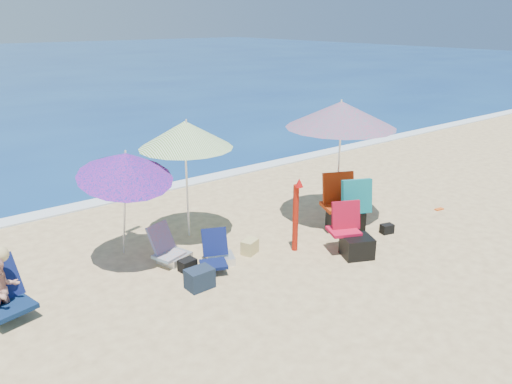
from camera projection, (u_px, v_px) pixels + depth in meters
ground at (306, 264)px, 8.64m from camera, size 120.00×120.00×0.00m
foam at (163, 188)px, 12.44m from camera, size 120.00×0.50×0.04m
umbrella_turquoise at (341, 115)px, 9.87m from camera, size 2.26×2.26×2.49m
umbrella_striped at (186, 135)px, 9.09m from camera, size 1.94×1.94×2.28m
umbrella_blue at (126, 166)px, 8.13m from camera, size 1.56×1.62×2.12m
furled_umbrella at (296, 211)px, 8.93m from camera, size 0.16×0.19×1.37m
chair_navy at (218, 256)px, 8.59m from camera, size 0.85×0.76×0.61m
chair_rainbow at (170, 252)px, 8.69m from camera, size 0.69×0.69×0.65m
camp_chair_left at (354, 241)px, 8.91m from camera, size 0.70×0.93×0.91m
camp_chair_right at (346, 212)px, 9.78m from camera, size 0.98×1.11×1.18m
person_center at (348, 210)px, 9.87m from camera, size 0.63×0.53×0.90m
person_left at (3, 288)px, 6.94m from camera, size 0.69×0.87×1.05m
bag_navy_a at (200, 278)px, 7.85m from camera, size 0.42×0.31×0.32m
bag_black_a at (187, 265)px, 8.40m from camera, size 0.30×0.23×0.20m
bag_tan at (250, 247)px, 9.01m from camera, size 0.36×0.31×0.26m
bag_black_b at (387, 229)px, 9.86m from camera, size 0.28×0.22×0.19m
orange_item at (439, 209)px, 11.08m from camera, size 0.22×0.12×0.03m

